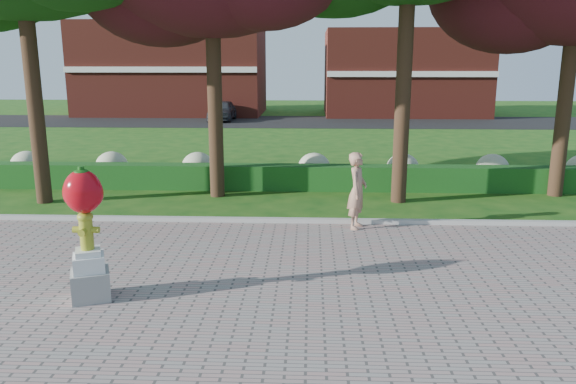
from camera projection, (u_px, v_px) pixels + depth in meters
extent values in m
plane|color=#154912|center=(267.00, 265.00, 11.51)|extent=(100.00, 100.00, 0.00)
cube|color=gray|center=(244.00, 368.00, 7.61)|extent=(40.00, 14.00, 0.04)
cube|color=#ADADA5|center=(276.00, 221.00, 14.41)|extent=(40.00, 0.18, 0.15)
cube|color=#134315|center=(283.00, 177.00, 18.23)|extent=(24.00, 0.70, 0.80)
ellipsoid|color=#AFB78C|center=(27.00, 165.00, 19.52)|extent=(1.10, 1.10, 0.99)
ellipsoid|color=#AFB78C|center=(112.00, 166.00, 19.40)|extent=(1.10, 1.10, 0.99)
ellipsoid|color=#AFB78C|center=(198.00, 166.00, 19.29)|extent=(1.10, 1.10, 0.99)
ellipsoid|color=#AFB78C|center=(314.00, 167.00, 19.13)|extent=(1.10, 1.10, 0.99)
ellipsoid|color=#AFB78C|center=(403.00, 168.00, 19.01)|extent=(1.10, 1.10, 0.99)
ellipsoid|color=#AFB78C|center=(492.00, 169.00, 18.89)|extent=(1.10, 1.10, 0.99)
cube|color=black|center=(298.00, 122.00, 38.75)|extent=(50.00, 8.00, 0.02)
cube|color=maroon|center=(173.00, 69.00, 44.19)|extent=(14.00, 8.00, 7.00)
cube|color=maroon|center=(403.00, 73.00, 43.55)|extent=(12.00, 8.00, 6.40)
cylinder|color=black|center=(33.00, 87.00, 15.89)|extent=(0.44, 0.44, 6.72)
cylinder|color=black|center=(215.00, 96.00, 16.72)|extent=(0.44, 0.44, 6.16)
cylinder|color=black|center=(404.00, 77.00, 15.89)|extent=(0.44, 0.44, 7.28)
cylinder|color=black|center=(565.00, 100.00, 16.83)|extent=(0.44, 0.44, 5.88)
cube|color=gray|center=(91.00, 284.00, 9.74)|extent=(0.82, 0.82, 0.51)
cube|color=silver|center=(89.00, 263.00, 9.65)|extent=(0.66, 0.66, 0.29)
cube|color=silver|center=(88.00, 252.00, 9.61)|extent=(0.53, 0.53, 0.10)
cylinder|color=olive|center=(86.00, 233.00, 9.53)|extent=(0.22, 0.22, 0.57)
ellipsoid|color=olive|center=(85.00, 217.00, 9.47)|extent=(0.27, 0.27, 0.19)
cylinder|color=olive|center=(77.00, 230.00, 9.52)|extent=(0.12, 0.11, 0.11)
cylinder|color=olive|center=(96.00, 230.00, 9.51)|extent=(0.12, 0.11, 0.11)
cylinder|color=olive|center=(83.00, 232.00, 9.37)|extent=(0.12, 0.12, 0.12)
cylinder|color=olive|center=(85.00, 212.00, 9.45)|extent=(0.08, 0.08, 0.05)
ellipsoid|color=#AF0913|center=(83.00, 192.00, 9.37)|extent=(0.64, 0.57, 0.74)
ellipsoid|color=#AF0913|center=(72.00, 193.00, 9.38)|extent=(0.31, 0.31, 0.47)
ellipsoid|color=#AF0913|center=(94.00, 193.00, 9.36)|extent=(0.31, 0.31, 0.47)
cylinder|color=#164E11|center=(81.00, 170.00, 9.28)|extent=(0.10, 0.10, 0.12)
ellipsoid|color=#164E11|center=(81.00, 172.00, 9.29)|extent=(0.25, 0.25, 0.08)
imported|color=tan|center=(357.00, 191.00, 13.73)|extent=(0.63, 0.79, 1.90)
imported|color=#3B3D42|center=(222.00, 110.00, 39.37)|extent=(1.71, 4.16, 1.41)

